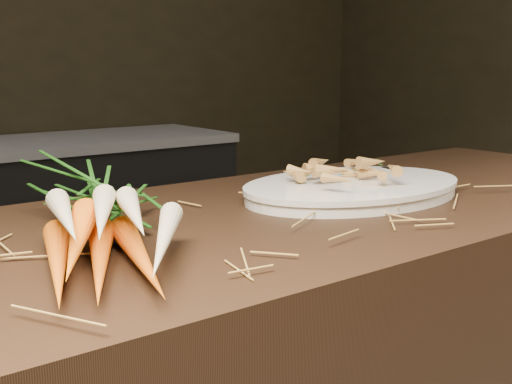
% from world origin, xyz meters
% --- Properties ---
extents(back_counter, '(1.82, 0.62, 0.84)m').
position_xyz_m(back_counter, '(0.30, 2.18, 0.42)').
color(back_counter, black).
rests_on(back_counter, ground).
extents(straw_bedding, '(1.40, 0.60, 0.02)m').
position_xyz_m(straw_bedding, '(0.00, 0.30, 0.91)').
color(straw_bedding, olive).
rests_on(straw_bedding, main_counter).
extents(root_veg_bunch, '(0.37, 0.60, 0.11)m').
position_xyz_m(root_veg_bunch, '(-0.19, 0.30, 0.95)').
color(root_veg_bunch, orange).
rests_on(root_veg_bunch, main_counter).
extents(serving_platter, '(0.51, 0.35, 0.03)m').
position_xyz_m(serving_platter, '(0.37, 0.30, 0.91)').
color(serving_platter, white).
rests_on(serving_platter, main_counter).
extents(roasted_veg_heap, '(0.25, 0.19, 0.05)m').
position_xyz_m(roasted_veg_heap, '(0.37, 0.30, 0.95)').
color(roasted_veg_heap, '#BC7F3A').
rests_on(roasted_veg_heap, serving_platter).
extents(serving_fork, '(0.06, 0.18, 0.00)m').
position_xyz_m(serving_fork, '(0.54, 0.27, 0.93)').
color(serving_fork, silver).
rests_on(serving_fork, serving_platter).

